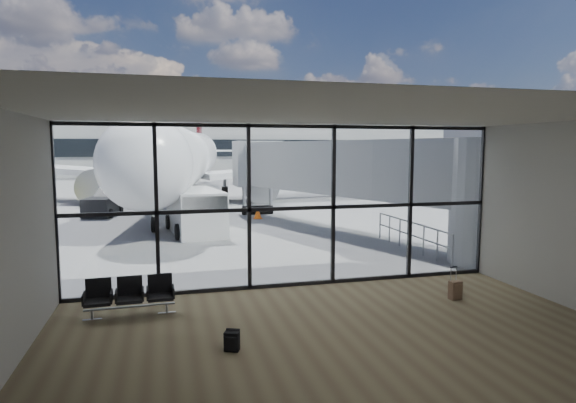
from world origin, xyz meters
name	(u,v)px	position (x,y,z in m)	size (l,w,h in m)	color
ground	(196,185)	(0.00, 40.00, 0.00)	(220.00, 220.00, 0.00)	slate
lounge_shell	(362,215)	(0.00, -4.80, 2.65)	(12.02, 8.01, 4.51)	brown
glass_curtain_wall	(292,207)	(0.00, 0.00, 2.25)	(12.10, 0.12, 4.50)	white
jet_bridge	(358,173)	(4.90, 7.07, 2.76)	(8.00, 16.50, 4.33)	#9A9C9E
apron_railing	(411,232)	(5.60, 3.50, 0.72)	(0.06, 5.46, 1.11)	gray
far_terminal	(182,147)	(-0.59, 61.97, 4.21)	(80.00, 12.20, 11.00)	#A3A39E
tree_3	(8,144)	(-27.00, 72.00, 4.63)	(4.95, 4.95, 7.12)	#382619
tree_4	(49,140)	(-21.00, 72.00, 5.25)	(5.61, 5.61, 8.07)	#382619
tree_5	(89,137)	(-15.00, 72.00, 5.88)	(6.27, 6.27, 9.03)	#382619
seating_row	(130,294)	(-4.23, -1.32, 0.49)	(2.00, 0.61, 0.89)	gray
backpack	(232,341)	(-2.23, -3.93, 0.20)	(0.33, 0.33, 0.41)	black
suitcase	(455,290)	(3.72, -2.22, 0.25)	(0.33, 0.26, 0.84)	brown
airliner	(185,158)	(-1.76, 25.39, 3.16)	(34.52, 40.19, 10.38)	white
service_van	(196,211)	(-2.03, 9.36, 1.02)	(2.67, 4.78, 1.99)	silver
belt_loader	(103,205)	(-6.85, 16.79, 0.63)	(2.15, 4.26, 1.87)	black
mobile_stairs	(0,208)	(-12.19, 16.75, 0.59)	(2.34, 3.75, 2.47)	gold
traffic_cone_a	(172,215)	(-3.04, 13.91, 0.27)	(0.39, 0.39, 0.56)	orange
traffic_cone_b	(195,223)	(-2.02, 10.55, 0.32)	(0.46, 0.46, 0.66)	orange
traffic_cone_c	(258,213)	(1.59, 13.28, 0.31)	(0.45, 0.45, 0.64)	#FE620D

